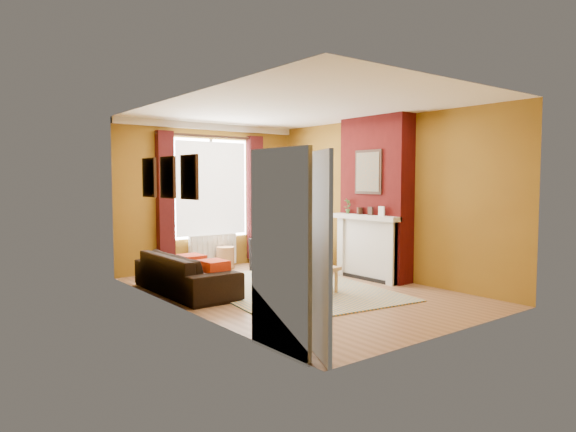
% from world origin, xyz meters
% --- Properties ---
extents(ground, '(5.50, 5.50, 0.00)m').
position_xyz_m(ground, '(0.00, 0.00, 0.00)').
color(ground, brown).
rests_on(ground, ground).
extents(room_walls, '(3.82, 5.54, 2.83)m').
position_xyz_m(room_walls, '(0.64, 0.28, 1.39)').
color(room_walls, '#875F19').
rests_on(room_walls, ground).
extents(striped_rug, '(2.87, 3.68, 0.02)m').
position_xyz_m(striped_rug, '(0.02, 0.19, 0.01)').
color(striped_rug, teal).
rests_on(striped_rug, ground).
extents(sofa, '(0.81, 2.07, 0.60)m').
position_xyz_m(sofa, '(-1.42, 0.96, 0.30)').
color(sofa, black).
rests_on(sofa, ground).
extents(armchair, '(1.20, 1.13, 0.62)m').
position_xyz_m(armchair, '(0.92, 1.67, 0.31)').
color(armchair, black).
rests_on(armchair, ground).
extents(coffee_table, '(0.76, 1.29, 0.41)m').
position_xyz_m(coffee_table, '(0.05, 0.04, 0.36)').
color(coffee_table, '#D7B27C').
rests_on(coffee_table, ground).
extents(wicker_stool, '(0.45, 0.45, 0.43)m').
position_xyz_m(wicker_stool, '(0.13, 2.40, 0.21)').
color(wicker_stool, '#A57347').
rests_on(wicker_stool, ground).
extents(floor_lamp, '(0.27, 0.27, 1.47)m').
position_xyz_m(floor_lamp, '(1.38, 2.20, 1.16)').
color(floor_lamp, black).
rests_on(floor_lamp, ground).
extents(book_a, '(0.22, 0.27, 0.02)m').
position_xyz_m(book_a, '(-0.04, -0.19, 0.42)').
color(book_a, '#999999').
rests_on(book_a, coffee_table).
extents(book_b, '(0.24, 0.31, 0.02)m').
position_xyz_m(book_b, '(-0.01, 0.40, 0.42)').
color(book_b, '#999999').
rests_on(book_b, coffee_table).
extents(mug, '(0.12, 0.12, 0.08)m').
position_xyz_m(mug, '(0.23, -0.16, 0.45)').
color(mug, '#999999').
rests_on(mug, coffee_table).
extents(tv_remote, '(0.11, 0.16, 0.02)m').
position_xyz_m(tv_remote, '(0.04, 0.25, 0.42)').
color(tv_remote, '#27272A').
rests_on(tv_remote, coffee_table).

